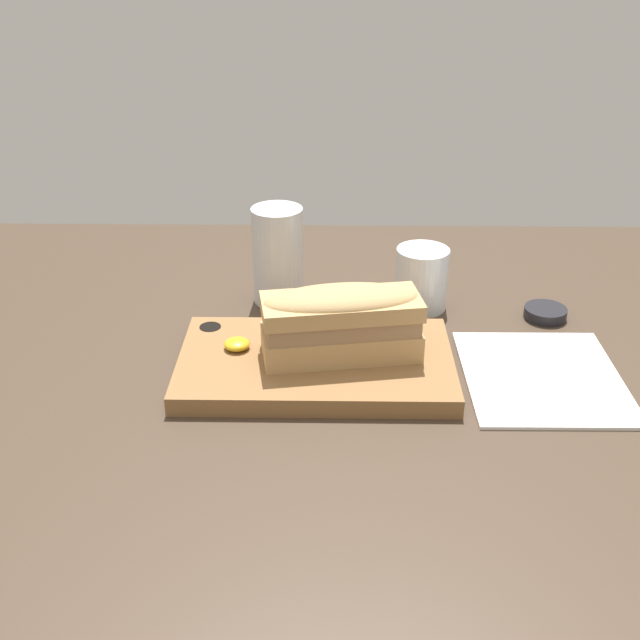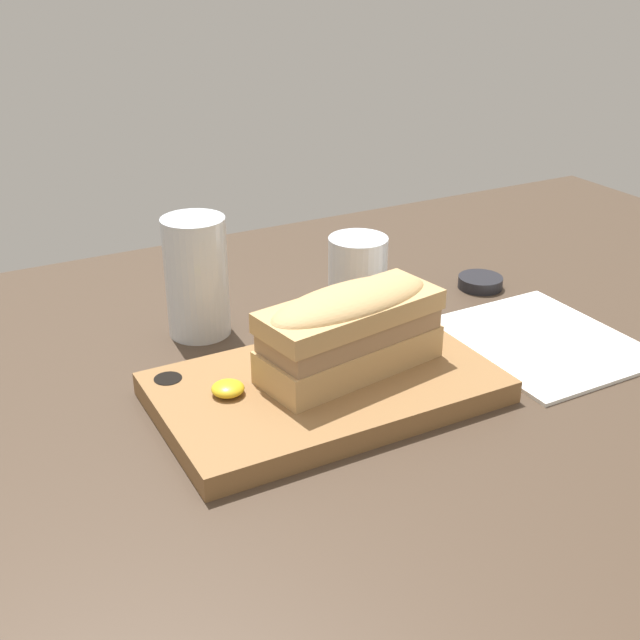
% 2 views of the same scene
% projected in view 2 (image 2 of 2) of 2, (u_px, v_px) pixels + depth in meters
% --- Properties ---
extents(dining_table, '(1.60, 1.01, 0.02)m').
position_uv_depth(dining_table, '(308.00, 439.00, 0.70)').
color(dining_table, '#423326').
rests_on(dining_table, ground).
extents(serving_board, '(0.31, 0.18, 0.02)m').
position_uv_depth(serving_board, '(324.00, 388.00, 0.74)').
color(serving_board, olive).
rests_on(serving_board, dining_table).
extents(sandwich, '(0.18, 0.10, 0.08)m').
position_uv_depth(sandwich, '(350.00, 326.00, 0.73)').
color(sandwich, tan).
rests_on(sandwich, serving_board).
extents(mustard_dollop, '(0.03, 0.03, 0.01)m').
position_uv_depth(mustard_dollop, '(228.00, 388.00, 0.70)').
color(mustard_dollop, gold).
rests_on(mustard_dollop, serving_board).
extents(water_glass, '(0.07, 0.07, 0.13)m').
position_uv_depth(water_glass, '(197.00, 284.00, 0.84)').
color(water_glass, silver).
rests_on(water_glass, dining_table).
extents(wine_glass, '(0.07, 0.07, 0.08)m').
position_uv_depth(wine_glass, '(358.00, 275.00, 0.92)').
color(wine_glass, silver).
rests_on(wine_glass, dining_table).
extents(napkin, '(0.17, 0.20, 0.00)m').
position_uv_depth(napkin, '(541.00, 341.00, 0.84)').
color(napkin, white).
rests_on(napkin, dining_table).
extents(condiment_dish, '(0.05, 0.05, 0.01)m').
position_uv_depth(condiment_dish, '(480.00, 282.00, 0.97)').
color(condiment_dish, black).
rests_on(condiment_dish, dining_table).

